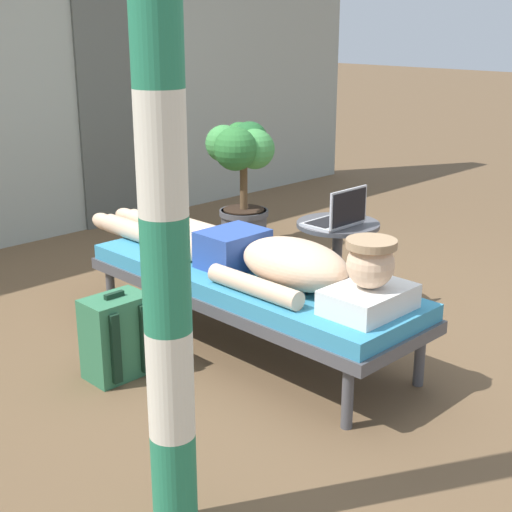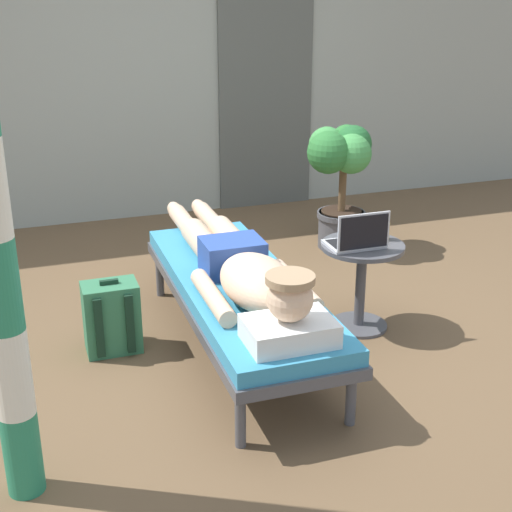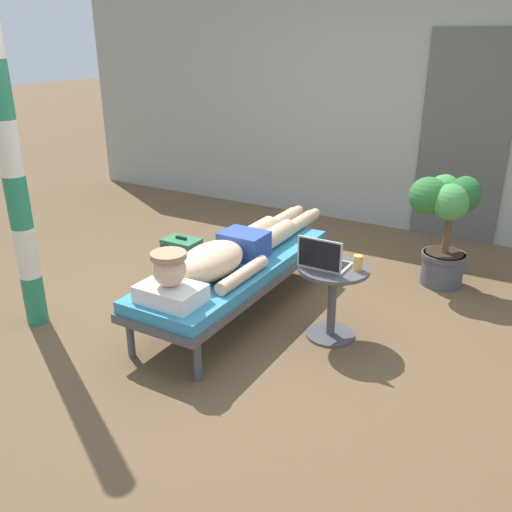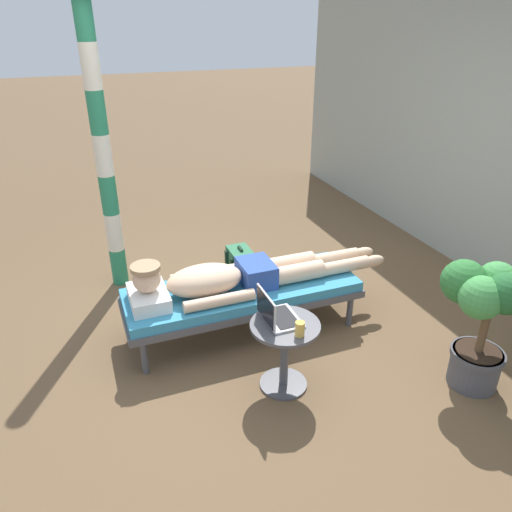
% 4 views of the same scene
% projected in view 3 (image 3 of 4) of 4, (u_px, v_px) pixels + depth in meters
% --- Properties ---
extents(ground_plane, '(40.00, 40.00, 0.00)m').
position_uv_depth(ground_plane, '(268.00, 314.00, 4.10)').
color(ground_plane, brown).
extents(house_wall_back, '(7.60, 0.20, 2.70)m').
position_uv_depth(house_wall_back, '(367.00, 98.00, 5.73)').
color(house_wall_back, '#999E93').
rests_on(house_wall_back, ground).
extents(house_door_panel, '(0.84, 0.03, 2.04)m').
position_uv_depth(house_door_panel, '(464.00, 139.00, 5.28)').
color(house_door_panel, '#545651').
rests_on(house_door_panel, ground).
extents(lounge_chair, '(0.64, 1.93, 0.42)m').
position_uv_depth(lounge_chair, '(236.00, 271.00, 4.00)').
color(lounge_chair, '#4C4C51').
rests_on(lounge_chair, ground).
extents(person_reclining, '(0.53, 2.17, 0.33)m').
position_uv_depth(person_reclining, '(229.00, 252.00, 3.87)').
color(person_reclining, white).
rests_on(person_reclining, lounge_chair).
extents(side_table, '(0.48, 0.48, 0.52)m').
position_uv_depth(side_table, '(333.00, 290.00, 3.67)').
color(side_table, '#4C4C51').
rests_on(side_table, ground).
extents(laptop, '(0.31, 0.24, 0.23)m').
position_uv_depth(laptop, '(323.00, 260.00, 3.57)').
color(laptop, silver).
rests_on(laptop, side_table).
extents(drink_glass, '(0.06, 0.06, 0.10)m').
position_uv_depth(drink_glass, '(358.00, 263.00, 3.55)').
color(drink_glass, gold).
rests_on(drink_glass, side_table).
extents(backpack, '(0.30, 0.26, 0.42)m').
position_uv_depth(backpack, '(183.00, 262.00, 4.54)').
color(backpack, '#33724C').
rests_on(backpack, ground).
extents(potted_plant, '(0.54, 0.50, 0.93)m').
position_uv_depth(potted_plant, '(446.00, 215.00, 4.38)').
color(potted_plant, '#4C4C51').
rests_on(potted_plant, ground).
extents(porch_post, '(0.15, 0.15, 2.56)m').
position_uv_depth(porch_post, '(9.00, 148.00, 3.51)').
color(porch_post, '#267F59').
rests_on(porch_post, ground).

